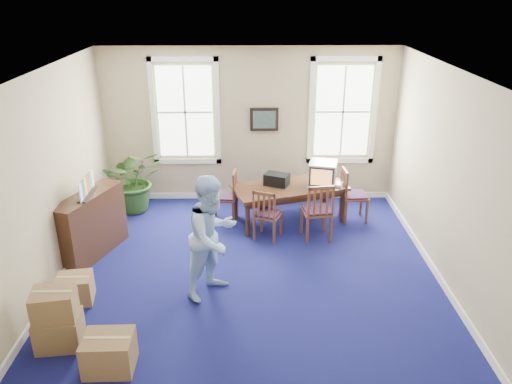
{
  "coord_description": "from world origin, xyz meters",
  "views": [
    {
      "loc": [
        0.01,
        -6.71,
        4.36
      ],
      "look_at": [
        0.1,
        0.6,
        1.25
      ],
      "focal_mm": 35.0,
      "sensor_mm": 36.0,
      "label": 1
    }
  ],
  "objects_px": {
    "chair_near_left": "(268,213)",
    "man": "(213,236)",
    "crt_tv": "(323,173)",
    "credenza": "(91,224)",
    "potted_plant": "(134,180)",
    "conference_table": "(289,203)",
    "cardboard_boxes": "(76,312)"
  },
  "relations": [
    {
      "from": "chair_near_left",
      "to": "man",
      "type": "xyz_separation_m",
      "value": [
        -0.86,
        -1.69,
        0.44
      ]
    },
    {
      "from": "crt_tv",
      "to": "credenza",
      "type": "xyz_separation_m",
      "value": [
        -4.08,
        -1.33,
        -0.39
      ]
    },
    {
      "from": "credenza",
      "to": "potted_plant",
      "type": "xyz_separation_m",
      "value": [
        0.35,
        1.82,
        0.09
      ]
    },
    {
      "from": "crt_tv",
      "to": "potted_plant",
      "type": "bearing_deg",
      "value": -173.65
    },
    {
      "from": "credenza",
      "to": "potted_plant",
      "type": "height_order",
      "value": "potted_plant"
    },
    {
      "from": "conference_table",
      "to": "crt_tv",
      "type": "xyz_separation_m",
      "value": [
        0.63,
        0.05,
        0.59
      ]
    },
    {
      "from": "conference_table",
      "to": "chair_near_left",
      "type": "xyz_separation_m",
      "value": [
        -0.44,
        -0.73,
        0.13
      ]
    },
    {
      "from": "crt_tv",
      "to": "credenza",
      "type": "relative_size",
      "value": 0.38
    },
    {
      "from": "crt_tv",
      "to": "cardboard_boxes",
      "type": "bearing_deg",
      "value": -121.82
    },
    {
      "from": "credenza",
      "to": "potted_plant",
      "type": "bearing_deg",
      "value": 99.73
    },
    {
      "from": "crt_tv",
      "to": "cardboard_boxes",
      "type": "height_order",
      "value": "crt_tv"
    },
    {
      "from": "chair_near_left",
      "to": "man",
      "type": "height_order",
      "value": "man"
    },
    {
      "from": "conference_table",
      "to": "cardboard_boxes",
      "type": "distance_m",
      "value": 4.62
    },
    {
      "from": "chair_near_left",
      "to": "credenza",
      "type": "bearing_deg",
      "value": 32.54
    },
    {
      "from": "conference_table",
      "to": "crt_tv",
      "type": "bearing_deg",
      "value": -13.28
    },
    {
      "from": "man",
      "to": "potted_plant",
      "type": "height_order",
      "value": "man"
    },
    {
      "from": "conference_table",
      "to": "credenza",
      "type": "bearing_deg",
      "value": -177.29
    },
    {
      "from": "man",
      "to": "credenza",
      "type": "distance_m",
      "value": 2.46
    },
    {
      "from": "conference_table",
      "to": "credenza",
      "type": "distance_m",
      "value": 3.68
    },
    {
      "from": "chair_near_left",
      "to": "credenza",
      "type": "xyz_separation_m",
      "value": [
        -3.01,
        -0.55,
        0.07
      ]
    },
    {
      "from": "crt_tv",
      "to": "potted_plant",
      "type": "distance_m",
      "value": 3.77
    },
    {
      "from": "man",
      "to": "conference_table",
      "type": "bearing_deg",
      "value": 11.76
    },
    {
      "from": "credenza",
      "to": "cardboard_boxes",
      "type": "relative_size",
      "value": 0.96
    },
    {
      "from": "conference_table",
      "to": "cardboard_boxes",
      "type": "xyz_separation_m",
      "value": [
        -3.0,
        -3.51,
        0.06
      ]
    },
    {
      "from": "potted_plant",
      "to": "man",
      "type": "bearing_deg",
      "value": -58.83
    },
    {
      "from": "cardboard_boxes",
      "to": "potted_plant",
      "type": "bearing_deg",
      "value": 91.27
    },
    {
      "from": "conference_table",
      "to": "potted_plant",
      "type": "relative_size",
      "value": 1.63
    },
    {
      "from": "cardboard_boxes",
      "to": "credenza",
      "type": "bearing_deg",
      "value": 101.24
    },
    {
      "from": "man",
      "to": "cardboard_boxes",
      "type": "height_order",
      "value": "man"
    },
    {
      "from": "crt_tv",
      "to": "chair_near_left",
      "type": "xyz_separation_m",
      "value": [
        -1.07,
        -0.78,
        -0.47
      ]
    },
    {
      "from": "crt_tv",
      "to": "cardboard_boxes",
      "type": "relative_size",
      "value": 0.37
    },
    {
      "from": "credenza",
      "to": "potted_plant",
      "type": "relative_size",
      "value": 1.09
    }
  ]
}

